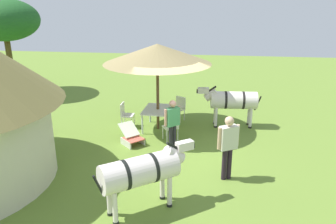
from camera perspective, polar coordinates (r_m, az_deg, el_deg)
name	(u,v)px	position (r m, az deg, el deg)	size (l,w,h in m)	color
ground_plane	(174,148)	(10.48, 1.06, -6.22)	(36.00, 36.00, 0.00)	olive
shade_umbrella	(157,54)	(11.29, -1.84, 9.93)	(3.66, 3.66, 3.02)	brown
patio_dining_table	(158,111)	(11.78, -1.74, 0.15)	(1.35, 1.03, 0.74)	silver
patio_chair_west_end	(171,126)	(10.79, 0.56, -2.43)	(0.59, 0.59, 0.90)	silver
patio_chair_near_hut	(179,107)	(12.68, 1.89, 0.88)	(0.59, 0.60, 0.90)	silver
patio_chair_east_end	(125,113)	(12.07, -7.31, -0.22)	(0.44, 0.42, 0.90)	white
guest_beside_umbrella	(173,120)	(10.05, 0.78, -1.44)	(0.43, 0.45, 1.59)	#23212A
standing_watcher	(228,142)	(8.52, 10.25, -5.11)	(0.42, 0.54, 1.72)	black
striped_lounge_chair	(132,136)	(10.74, -6.23, -4.19)	(0.94, 0.94, 0.63)	#CA5848
zebra_nearest_camera	(232,101)	(12.14, 10.90, 1.93)	(0.74, 2.32, 1.51)	silver
zebra_by_umbrella	(142,171)	(7.23, -4.52, -10.05)	(1.62, 2.00, 1.50)	silver
acacia_tree_right_background	(4,20)	(17.50, -26.30, 13.90)	(3.20, 3.20, 4.45)	#4C3C1B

